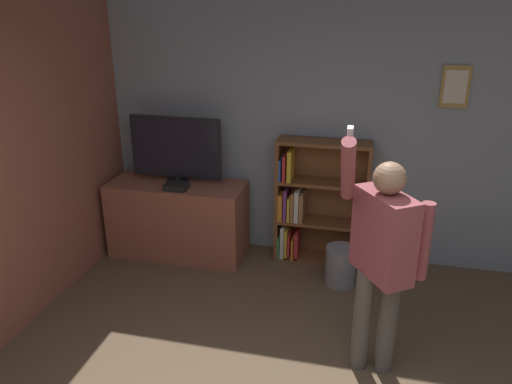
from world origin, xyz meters
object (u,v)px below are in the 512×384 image
(bookshelf, at_px, (312,205))
(person, at_px, (382,251))
(television, at_px, (176,149))
(waste_bin, at_px, (340,266))
(game_console, at_px, (176,187))

(bookshelf, xyz_separation_m, person, (0.67, -1.59, 0.37))
(person, bearing_deg, television, -159.35)
(waste_bin, bearing_deg, game_console, 177.07)
(game_console, relative_size, bookshelf, 0.18)
(television, xyz_separation_m, game_console, (0.06, -0.20, -0.33))
(television, relative_size, game_console, 4.20)
(game_console, xyz_separation_m, person, (2.00, -1.23, 0.16))
(bookshelf, relative_size, person, 0.69)
(person, distance_m, waste_bin, 1.43)
(bookshelf, bearing_deg, television, -173.33)
(person, relative_size, waste_bin, 4.94)
(bookshelf, height_order, person, person)
(game_console, relative_size, person, 0.12)
(television, height_order, waste_bin, television)
(television, bearing_deg, waste_bin, -9.21)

